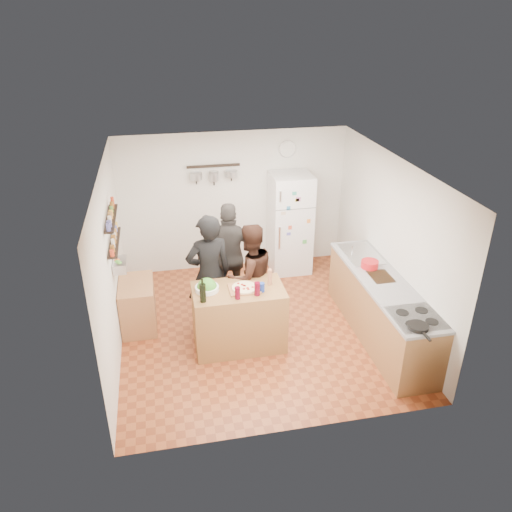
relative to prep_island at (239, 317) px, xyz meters
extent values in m
plane|color=brown|center=(0.34, 0.37, -0.46)|extent=(4.20, 4.20, 0.00)
plane|color=white|center=(0.34, 0.37, 2.04)|extent=(4.20, 4.20, 0.00)
plane|color=silver|center=(0.34, 2.47, 0.79)|extent=(4.00, 0.00, 4.00)
plane|color=silver|center=(-1.66, 0.37, 0.79)|extent=(0.00, 4.20, 4.20)
plane|color=silver|center=(2.34, 0.37, 0.79)|extent=(0.00, 4.20, 4.20)
cube|color=#8F5D34|center=(0.00, 0.00, 0.00)|extent=(1.25, 0.72, 0.91)
cube|color=#945C36|center=(0.08, -0.02, 0.47)|extent=(0.42, 0.34, 0.02)
cylinder|color=beige|center=(0.08, -0.02, 0.48)|extent=(0.34, 0.34, 0.02)
cylinder|color=white|center=(-0.42, 0.05, 0.49)|extent=(0.32, 0.32, 0.06)
cylinder|color=black|center=(-0.50, -0.22, 0.58)|extent=(0.08, 0.08, 0.25)
cylinder|color=#540719|center=(-0.05, -0.24, 0.54)|extent=(0.07, 0.07, 0.17)
cylinder|color=#510617|center=(0.22, -0.20, 0.55)|extent=(0.08, 0.08, 0.19)
cylinder|color=#A46544|center=(0.45, 0.05, 0.55)|extent=(0.06, 0.06, 0.19)
cylinder|color=navy|center=(0.30, -0.12, 0.52)|extent=(0.08, 0.08, 0.13)
imported|color=black|center=(-0.34, 0.49, 0.46)|extent=(0.73, 0.54, 1.83)
imported|color=black|center=(0.25, 0.48, 0.36)|extent=(0.96, 0.86, 1.63)
imported|color=#2E2A29|center=(0.06, 1.09, 0.42)|extent=(1.08, 0.60, 1.74)
cube|color=#9E7042|center=(2.04, -0.18, -0.01)|extent=(0.63, 2.63, 0.90)
cube|color=white|center=(2.04, -1.13, 0.46)|extent=(0.60, 0.62, 0.02)
cylinder|color=black|center=(1.94, -1.35, 0.49)|extent=(0.24, 0.24, 0.05)
cube|color=silver|center=(2.04, 0.67, 0.46)|extent=(0.50, 0.80, 0.03)
cube|color=brown|center=(2.04, -0.07, 0.46)|extent=(0.30, 0.40, 0.02)
cylinder|color=red|center=(1.99, 0.23, 0.52)|extent=(0.25, 0.25, 0.11)
cube|color=white|center=(1.29, 2.12, 0.45)|extent=(0.70, 0.68, 1.80)
cylinder|color=silver|center=(1.29, 2.45, 1.69)|extent=(0.30, 0.03, 0.30)
cube|color=black|center=(-1.59, 0.57, 1.04)|extent=(0.12, 1.00, 0.02)
cube|color=black|center=(-1.59, 0.57, 1.40)|extent=(0.12, 1.00, 0.02)
cube|color=silver|center=(-1.56, 0.57, 0.69)|extent=(0.18, 0.35, 0.14)
cube|color=#9E6C42|center=(-1.40, 0.75, -0.09)|extent=(0.50, 0.80, 0.73)
cube|color=black|center=(-0.01, 2.37, 1.49)|extent=(0.90, 0.04, 0.04)
camera|label=1|loc=(-0.92, -5.79, 3.88)|focal=35.00mm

